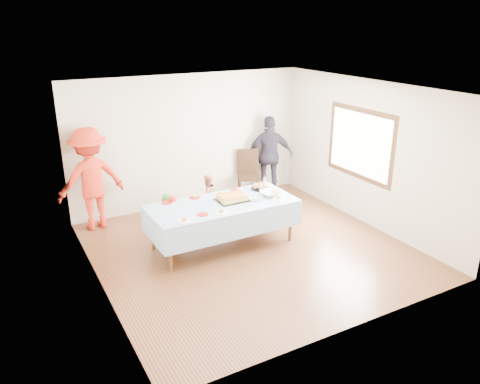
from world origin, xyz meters
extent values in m
plane|color=#4C2615|center=(0.00, 0.00, 0.00)|extent=(5.00, 5.00, 0.00)
cube|color=beige|center=(0.00, 2.50, 1.35)|extent=(5.00, 0.04, 2.70)
cube|color=beige|center=(0.00, -2.50, 1.35)|extent=(5.00, 0.04, 2.70)
cube|color=beige|center=(-2.50, 0.00, 1.35)|extent=(0.04, 5.00, 2.70)
cube|color=beige|center=(2.50, 0.00, 1.35)|extent=(0.04, 5.00, 2.70)
cube|color=white|center=(0.00, 0.00, 2.70)|extent=(5.00, 5.00, 0.04)
cube|color=#472B16|center=(2.47, 0.20, 1.50)|extent=(0.03, 1.75, 1.35)
cylinder|color=brown|center=(-1.45, -0.04, 0.36)|extent=(0.06, 0.06, 0.73)
cylinder|color=brown|center=(0.79, -0.04, 0.36)|extent=(0.06, 0.06, 0.73)
cylinder|color=brown|center=(-1.45, 0.80, 0.36)|extent=(0.06, 0.06, 0.73)
cylinder|color=brown|center=(0.79, 0.80, 0.36)|extent=(0.06, 0.06, 0.73)
cube|color=brown|center=(-0.33, 0.38, 0.75)|extent=(2.40, 1.00, 0.04)
cube|color=white|center=(-0.33, 0.38, 0.78)|extent=(2.50, 1.10, 0.01)
cube|color=black|center=(-0.13, 0.40, 0.79)|extent=(0.53, 0.41, 0.02)
cube|color=#FDE760|center=(-0.13, 0.40, 0.83)|extent=(0.45, 0.34, 0.07)
cube|color=#AC6B27|center=(-0.13, 0.40, 0.87)|extent=(0.45, 0.34, 0.01)
cylinder|color=black|center=(0.59, 0.66, 0.79)|extent=(0.35, 0.35, 0.02)
sphere|color=tan|center=(0.68, 0.66, 0.84)|extent=(0.09, 0.09, 0.09)
sphere|color=tan|center=(0.63, 0.74, 0.84)|extent=(0.09, 0.09, 0.09)
sphere|color=tan|center=(0.54, 0.74, 0.84)|extent=(0.09, 0.09, 0.09)
sphere|color=tan|center=(0.49, 0.66, 0.84)|extent=(0.09, 0.09, 0.09)
sphere|color=tan|center=(0.54, 0.58, 0.84)|extent=(0.09, 0.09, 0.09)
sphere|color=tan|center=(0.63, 0.58, 0.84)|extent=(0.09, 0.09, 0.09)
sphere|color=tan|center=(0.59, 0.66, 0.84)|extent=(0.09, 0.09, 0.09)
imported|color=silver|center=(0.56, 0.29, 0.82)|extent=(0.35, 0.35, 0.08)
cone|color=white|center=(0.78, 0.84, 0.86)|extent=(0.10, 0.10, 0.17)
cylinder|color=#B40D0E|center=(-1.16, 0.83, 0.79)|extent=(0.18, 0.18, 0.01)
cylinder|color=#B40D0E|center=(-0.64, 0.83, 0.79)|extent=(0.19, 0.19, 0.01)
cylinder|color=#B40D0E|center=(-0.18, 0.74, 0.79)|extent=(0.17, 0.17, 0.01)
cylinder|color=#B40D0E|center=(0.16, 0.83, 0.79)|extent=(0.16, 0.16, 0.01)
cylinder|color=#B40D0E|center=(-0.83, 0.08, 0.79)|extent=(0.18, 0.18, 0.01)
cylinder|color=white|center=(-1.18, -0.02, 0.79)|extent=(0.24, 0.24, 0.01)
cylinder|color=white|center=(-0.53, 0.00, 0.79)|extent=(0.22, 0.22, 0.01)
cylinder|color=white|center=(0.60, 0.07, 0.79)|extent=(0.22, 0.22, 0.01)
cylinder|color=black|center=(0.92, 2.04, 0.23)|extent=(0.04, 0.04, 0.47)
cylinder|color=black|center=(1.28, 1.88, 0.23)|extent=(0.04, 0.04, 0.47)
cylinder|color=black|center=(1.08, 2.39, 0.23)|extent=(0.04, 0.04, 0.47)
cylinder|color=black|center=(1.44, 2.23, 0.23)|extent=(0.04, 0.04, 0.47)
cube|color=black|center=(1.18, 2.13, 0.49)|extent=(0.60, 0.60, 0.05)
cube|color=black|center=(1.26, 2.32, 0.78)|extent=(0.44, 0.22, 0.54)
imported|color=red|center=(-1.04, 0.90, 0.44)|extent=(0.37, 0.31, 0.87)
imported|color=#387E2A|center=(-1.04, 1.13, 0.41)|extent=(0.43, 0.31, 0.82)
imported|color=#D47762|center=(0.01, 1.73, 0.42)|extent=(0.46, 0.39, 0.83)
imported|color=red|center=(-2.10, 2.20, 0.95)|extent=(1.32, 0.87, 1.91)
imported|color=#2A2634|center=(1.75, 2.20, 0.87)|extent=(1.11, 0.79, 1.75)
camera|label=1|loc=(-3.59, -6.19, 3.70)|focal=35.00mm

